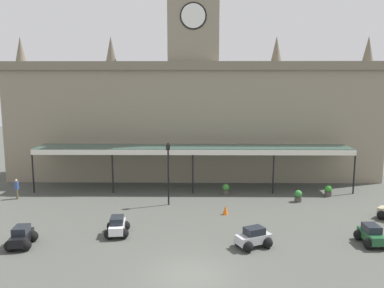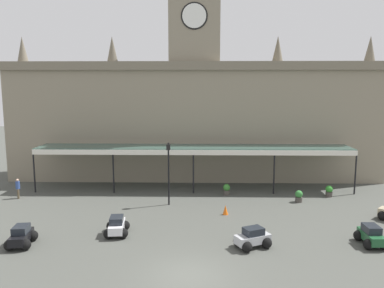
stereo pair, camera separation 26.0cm
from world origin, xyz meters
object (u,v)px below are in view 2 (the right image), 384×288
traffic_cone (225,210)px  planter_near_kerb (329,191)px  car_white_sedan (117,227)px  car_green_sedan (371,237)px  car_black_sedan (21,237)px  car_silver_sedan (253,239)px  victorian_lamppost (169,166)px  planter_forecourt_centre (299,196)px  planter_by_canopy (227,189)px  pedestrian_crossing_forecourt (18,188)px

traffic_cone → planter_near_kerb: planter_near_kerb is taller
car_white_sedan → car_green_sedan: bearing=-4.8°
car_green_sedan → planter_near_kerb: 10.12m
car_black_sedan → traffic_cone: car_black_sedan is taller
car_silver_sedan → car_black_sedan: same height
victorian_lamppost → planter_forecourt_centre: victorian_lamppost is taller
car_green_sedan → car_black_sedan: 20.63m
car_green_sedan → planter_near_kerb: (0.81, 10.08, -0.01)m
planter_by_canopy → planter_forecourt_centre: bearing=-18.8°
victorian_lamppost → planter_by_canopy: (4.74, 2.86, -2.59)m
car_silver_sedan → planter_by_canopy: (-0.79, 10.93, -0.01)m
pedestrian_crossing_forecourt → planter_by_canopy: pedestrian_crossing_forecourt is taller
pedestrian_crossing_forecourt → planter_by_canopy: 17.51m
car_black_sedan → car_silver_sedan: bearing=0.1°
car_silver_sedan → planter_by_canopy: bearing=94.1°
pedestrian_crossing_forecourt → planter_by_canopy: (17.45, 1.41, -0.42)m
car_green_sedan → planter_near_kerb: bearing=85.4°
traffic_cone → pedestrian_crossing_forecourt: bearing=167.6°
car_green_sedan → planter_by_canopy: (-7.83, 10.42, -0.01)m
planter_forecourt_centre → pedestrian_crossing_forecourt: bearing=178.7°
pedestrian_crossing_forecourt → planter_near_kerb: pedestrian_crossing_forecourt is taller
car_green_sedan → car_silver_sedan: bearing=-175.9°
car_green_sedan → victorian_lamppost: victorian_lamppost is taller
victorian_lamppost → traffic_cone: (4.32, -2.29, -2.74)m
car_white_sedan → pedestrian_crossing_forecourt: (-9.92, 7.72, 0.41)m
planter_near_kerb → car_green_sedan: bearing=-94.6°
car_black_sedan → planter_forecourt_centre: 20.56m
planter_forecourt_centre → planter_near_kerb: (2.95, 1.60, 0.00)m
victorian_lamppost → traffic_cone: size_ratio=7.15×
victorian_lamppost → planter_near_kerb: size_ratio=5.18×
pedestrian_crossing_forecourt → planter_near_kerb: size_ratio=1.74×
car_green_sedan → victorian_lamppost: bearing=149.0°
traffic_cone → planter_near_kerb: (9.07, 4.80, 0.14)m
car_green_sedan → traffic_cone: car_green_sedan is taller
pedestrian_crossing_forecourt → victorian_lamppost: (12.70, -1.45, 2.17)m
pedestrian_crossing_forecourt → car_black_sedan: bearing=-64.0°
traffic_cone → victorian_lamppost: bearing=152.1°
car_silver_sedan → car_green_sedan: size_ratio=1.08×
planter_by_canopy → planter_near_kerb: same height
car_silver_sedan → planter_near_kerb: bearing=53.4°
car_silver_sedan → planter_forecourt_centre: bearing=61.4°
car_black_sedan → victorian_lamppost: (8.04, 8.10, 2.58)m
car_black_sedan → planter_forecourt_centre: bearing=26.0°
planter_near_kerb → planter_forecourt_centre: bearing=-151.5°
planter_by_canopy → car_black_sedan: bearing=-139.4°
car_green_sedan → planter_by_canopy: 13.04m
car_white_sedan → planter_near_kerb: (16.17, 8.79, -0.01)m
car_black_sedan → planter_near_kerb: car_black_sedan is taller
car_green_sedan → car_white_sedan: bearing=175.2°
planter_near_kerb → pedestrian_crossing_forecourt: bearing=-177.7°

